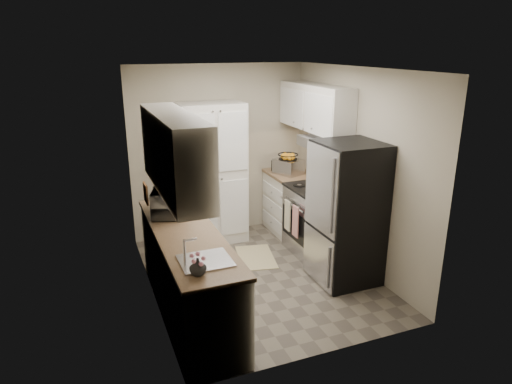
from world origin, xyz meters
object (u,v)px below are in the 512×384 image
Objects in this scene: refrigerator at (347,213)px; pantry_cabinet at (212,174)px; toaster_oven at (288,167)px; microwave at (171,201)px; wine_bottle at (156,193)px; electric_range at (315,219)px.

pantry_cabinet is at bearing 123.46° from refrigerator.
refrigerator is 4.41× the size of toaster_oven.
wine_bottle is at bearing 36.20° from microwave.
refrigerator reaches higher than microwave.
microwave is at bearing 163.89° from refrigerator.
microwave is at bearing -72.90° from wine_bottle.
microwave is at bearing -173.32° from electric_range.
wine_bottle is 2.17m from toaster_oven.
electric_range is at bearing -108.37° from toaster_oven.
microwave reaches higher than toaster_oven.
microwave reaches higher than wine_bottle.
microwave is 0.35m from wine_bottle.
electric_range is 3.79× the size of wine_bottle.
electric_range is 2.18m from wine_bottle.
wine_bottle is at bearing -138.37° from pantry_cabinet.
pantry_cabinet is 1.77× the size of electric_range.
microwave is at bearing -125.28° from pantry_cabinet.
microwave is (-1.96, 0.57, 0.22)m from refrigerator.
electric_range is at bearing -64.22° from microwave.
refrigerator is at bearing -56.54° from pantry_cabinet.
pantry_cabinet reaches higher than microwave.
microwave is 1.84× the size of wine_bottle.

